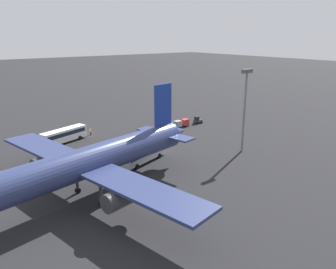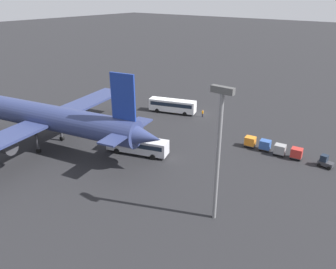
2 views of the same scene
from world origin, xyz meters
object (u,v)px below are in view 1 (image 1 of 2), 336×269
(shuttle_bus_near, at_px, (64,135))
(cargo_cart_red, at_px, (185,122))
(shuttle_bus_far, at_px, (143,153))
(worker_person, at_px, (91,132))
(baggage_tug, at_px, (197,120))
(airplane, at_px, (78,166))
(cargo_cart_blue, at_px, (169,125))
(cargo_cart_orange, at_px, (161,127))
(cargo_cart_grey, at_px, (178,124))

(shuttle_bus_near, relative_size, cargo_cart_red, 5.42)
(shuttle_bus_far, distance_m, worker_person, 23.80)
(shuttle_bus_near, distance_m, worker_person, 7.89)
(baggage_tug, bearing_deg, shuttle_bus_near, -3.10)
(shuttle_bus_far, bearing_deg, airplane, 8.56)
(airplane, height_order, shuttle_bus_far, airplane)
(cargo_cart_blue, bearing_deg, cargo_cart_orange, 4.60)
(airplane, bearing_deg, cargo_cart_orange, -155.36)
(worker_person, bearing_deg, airplane, 63.22)
(cargo_cart_grey, relative_size, cargo_cart_orange, 1.00)
(airplane, xyz_separation_m, baggage_tug, (-45.77, -24.10, -5.12))
(airplane, distance_m, cargo_cart_orange, 40.26)
(shuttle_bus_near, xyz_separation_m, cargo_cart_grey, (-29.39, 6.59, -0.78))
(cargo_cart_grey, xyz_separation_m, cargo_cart_orange, (5.80, 0.03, 0.00))
(baggage_tug, distance_m, worker_person, 30.63)
(cargo_cart_grey, relative_size, cargo_cart_blue, 1.00)
(shuttle_bus_far, distance_m, cargo_cart_blue, 23.98)
(shuttle_bus_near, bearing_deg, cargo_cart_grey, 149.71)
(baggage_tug, relative_size, cargo_cart_blue, 1.16)
(cargo_cart_orange, bearing_deg, cargo_cart_blue, -175.40)
(cargo_cart_orange, bearing_deg, cargo_cart_grey, -179.67)
(airplane, bearing_deg, cargo_cart_grey, -159.71)
(shuttle_bus_near, xyz_separation_m, shuttle_bus_far, (-8.17, 21.85, -0.15))
(airplane, distance_m, worker_person, 36.38)
(cargo_cart_red, bearing_deg, cargo_cart_grey, 6.21)
(airplane, xyz_separation_m, cargo_cart_red, (-40.94, -23.95, -4.87))
(cargo_cart_orange, bearing_deg, airplane, 36.21)
(cargo_cart_grey, bearing_deg, worker_person, -21.31)
(shuttle_bus_near, bearing_deg, airplane, 56.37)
(cargo_cart_red, distance_m, cargo_cart_blue, 5.80)
(shuttle_bus_near, relative_size, cargo_cart_grey, 5.42)
(shuttle_bus_near, height_order, worker_person, shuttle_bus_near)
(shuttle_bus_near, height_order, cargo_cart_red, shuttle_bus_near)
(airplane, xyz_separation_m, shuttle_bus_far, (-16.83, -8.37, -4.24))
(cargo_cart_blue, bearing_deg, cargo_cart_grey, 176.06)
(shuttle_bus_near, bearing_deg, cargo_cart_red, 151.36)
(cargo_cart_grey, height_order, cargo_cart_orange, same)
(shuttle_bus_far, relative_size, baggage_tug, 4.69)
(airplane, height_order, cargo_cart_blue, airplane)
(cargo_cart_blue, xyz_separation_m, cargo_cart_orange, (2.90, 0.23, 0.00))
(worker_person, xyz_separation_m, cargo_cart_red, (-24.72, 8.20, 0.32))
(cargo_cart_blue, relative_size, cargo_cart_orange, 1.00)
(shuttle_bus_near, bearing_deg, worker_person, 176.60)
(shuttle_bus_far, xyz_separation_m, cargo_cart_blue, (-18.32, -15.46, -0.63))
(cargo_cart_red, height_order, cargo_cart_grey, same)
(worker_person, bearing_deg, shuttle_bus_far, 91.45)
(shuttle_bus_far, bearing_deg, cargo_cart_blue, -157.72)
(baggage_tug, xyz_separation_m, worker_person, (29.55, -8.05, -0.07))
(airplane, height_order, baggage_tug, airplane)
(worker_person, height_order, cargo_cart_blue, cargo_cart_blue)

